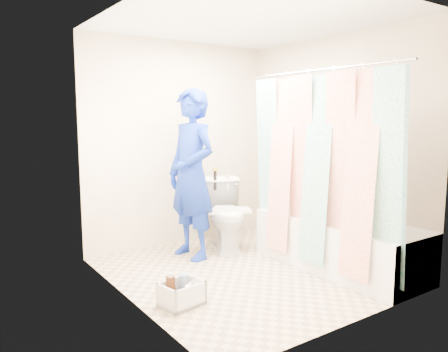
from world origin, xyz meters
TOP-DOWN VIEW (x-y plane):
  - floor at (0.00, 0.00)m, footprint 2.60×2.60m
  - ceiling at (0.00, 0.00)m, footprint 2.40×2.60m
  - wall_back at (0.00, 1.30)m, footprint 2.40×0.02m
  - wall_front at (0.00, -1.30)m, footprint 2.40×0.02m
  - wall_left at (-1.20, 0.00)m, footprint 0.02×2.60m
  - wall_right at (1.20, 0.00)m, footprint 0.02×2.60m
  - bathtub at (0.85, -0.43)m, footprint 0.70×1.75m
  - curtain_rod at (0.52, -0.43)m, footprint 0.02×1.90m
  - shower_curtain at (0.52, -0.43)m, footprint 0.06×1.75m
  - toilet at (0.30, 0.77)m, footprint 0.72×0.91m
  - tank_lid at (0.25, 0.65)m, footprint 0.54×0.39m
  - tank_internals at (0.34, 0.99)m, footprint 0.19×0.11m
  - plumber at (-0.18, 0.73)m, footprint 0.52×0.71m
  - cleaning_caddy at (-0.89, -0.31)m, footprint 0.36×0.31m

SIDE VIEW (x-z plane):
  - floor at x=0.00m, z-range 0.00..0.00m
  - cleaning_caddy at x=-0.89m, z-range -0.03..0.22m
  - bathtub at x=0.85m, z-range 0.02..0.52m
  - toilet at x=0.30m, z-range 0.00..0.81m
  - tank_lid at x=0.25m, z-range 0.46..0.49m
  - tank_internals at x=0.34m, z-range 0.66..0.93m
  - plumber at x=-0.18m, z-range 0.00..1.82m
  - shower_curtain at x=0.52m, z-range 0.12..1.92m
  - wall_back at x=0.00m, z-range 0.00..2.40m
  - wall_front at x=0.00m, z-range 0.00..2.40m
  - wall_left at x=-1.20m, z-range 0.00..2.40m
  - wall_right at x=1.20m, z-range 0.00..2.40m
  - curtain_rod at x=0.52m, z-range 1.94..1.96m
  - ceiling at x=0.00m, z-range 2.39..2.41m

